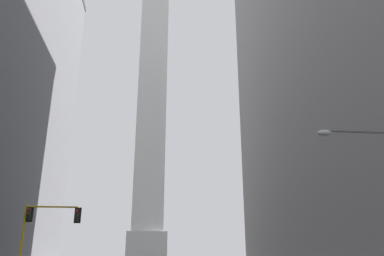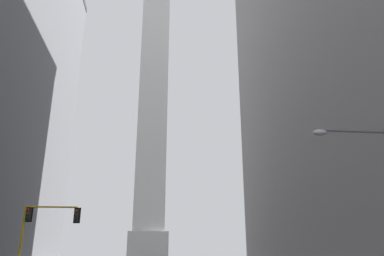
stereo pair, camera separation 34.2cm
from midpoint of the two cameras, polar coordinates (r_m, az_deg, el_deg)
name	(u,v)px [view 2 (the right image)]	position (r m, az deg, el deg)	size (l,w,h in m)	color
obelisk	(154,85)	(81.21, -5.73, 6.48)	(7.34, 7.34, 75.66)	silver
traffic_light_mid_left	(43,222)	(34.86, -21.54, -13.25)	(4.77, 0.52, 5.86)	yellow
street_lamp	(381,188)	(18.02, 27.37, -8.13)	(3.49, 0.36, 7.22)	slate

